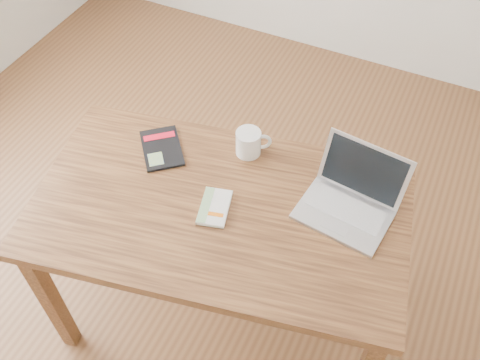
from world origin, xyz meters
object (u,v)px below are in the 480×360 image
at_px(black_guidebook, 162,148).
at_px(laptop, 351,198).
at_px(desk, 220,221).
at_px(white_guidebook, 215,207).
at_px(coffee_mug, 249,142).

relative_size(black_guidebook, laptop, 0.76).
height_order(desk, black_guidebook, black_guidebook).
xyz_separation_m(desk, laptop, (0.41, 0.19, 0.13)).
relative_size(desk, laptop, 4.24).
bearing_deg(white_guidebook, desk, 44.17).
bearing_deg(white_guidebook, black_guidebook, 137.53).
xyz_separation_m(desk, black_guidebook, (-0.32, 0.15, 0.10)).
xyz_separation_m(desk, white_guidebook, (-0.01, -0.02, 0.10)).
relative_size(white_guidebook, coffee_mug, 1.42).
bearing_deg(laptop, desk, -148.00).
distance_m(white_guidebook, coffee_mug, 0.30).
distance_m(white_guidebook, black_guidebook, 0.35).
relative_size(laptop, coffee_mug, 2.65).
distance_m(white_guidebook, laptop, 0.47).
xyz_separation_m(black_guidebook, laptop, (0.73, 0.04, 0.04)).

